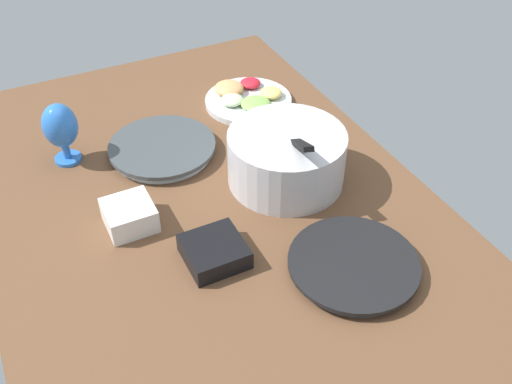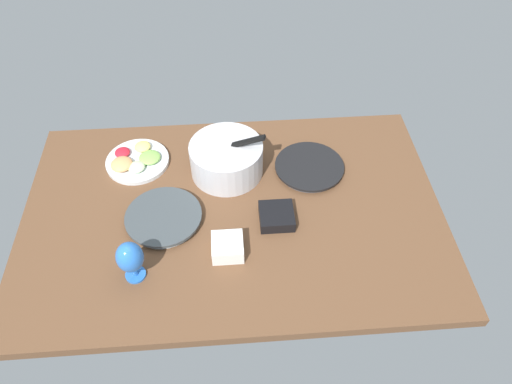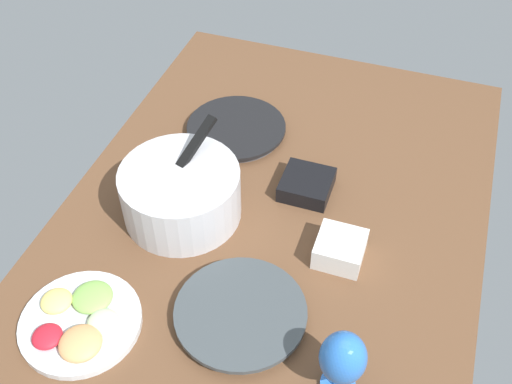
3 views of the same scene
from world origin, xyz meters
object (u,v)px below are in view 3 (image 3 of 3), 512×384
at_px(hurricane_glass_blue, 343,359).
at_px(square_bowl_white, 340,248).
at_px(fruit_platter, 80,322).
at_px(mixing_bowl, 181,192).
at_px(dinner_plate_left, 241,314).
at_px(square_bowl_black, 307,184).
at_px(dinner_plate_right, 236,129).

bearing_deg(hurricane_glass_blue, square_bowl_white, 13.05).
bearing_deg(fruit_platter, square_bowl_white, -52.66).
xyz_separation_m(mixing_bowl, hurricane_glass_blue, (-0.33, -0.48, 0.03)).
distance_m(dinner_plate_left, square_bowl_black, 0.42).
bearing_deg(mixing_bowl, square_bowl_black, -57.31).
distance_m(dinner_plate_left, hurricane_glass_blue, 0.27).
relative_size(dinner_plate_left, fruit_platter, 1.10).
bearing_deg(hurricane_glass_blue, mixing_bowl, 55.41).
height_order(mixing_bowl, hurricane_glass_blue, mixing_bowl).
bearing_deg(fruit_platter, hurricane_glass_blue, -85.27).
relative_size(dinner_plate_right, square_bowl_white, 2.56).
height_order(fruit_platter, square_bowl_black, fruit_platter).
relative_size(dinner_plate_right, mixing_bowl, 0.94).
bearing_deg(square_bowl_white, hurricane_glass_blue, -166.95).
distance_m(fruit_platter, square_bowl_black, 0.65).
xyz_separation_m(dinner_plate_left, mixing_bowl, (0.25, 0.24, 0.06)).
bearing_deg(square_bowl_white, square_bowl_black, 35.25).
height_order(mixing_bowl, square_bowl_white, mixing_bowl).
bearing_deg(square_bowl_black, dinner_plate_left, 176.02).
height_order(dinner_plate_left, square_bowl_black, square_bowl_black).
bearing_deg(square_bowl_white, dinner_plate_right, 47.92).
bearing_deg(dinner_plate_right, square_bowl_white, -132.08).
relative_size(mixing_bowl, hurricane_glass_blue, 1.78).
relative_size(dinner_plate_left, mixing_bowl, 0.95).
relative_size(dinner_plate_left, hurricane_glass_blue, 1.69).
distance_m(dinner_plate_left, dinner_plate_right, 0.63).
bearing_deg(dinner_plate_left, hurricane_glass_blue, -109.75).
relative_size(fruit_platter, square_bowl_black, 2.04).
xyz_separation_m(dinner_plate_left, square_bowl_black, (0.42, -0.03, 0.01)).
height_order(dinner_plate_left, square_bowl_white, square_bowl_white).
bearing_deg(dinner_plate_right, mixing_bowl, 176.84).
relative_size(mixing_bowl, square_bowl_black, 2.37).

